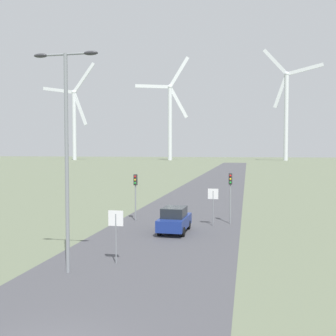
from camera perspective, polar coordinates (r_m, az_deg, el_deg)
name	(u,v)px	position (r m, az deg, el deg)	size (l,w,h in m)	color
road_surface	(209,190)	(58.29, 6.03, -3.14)	(10.00, 240.00, 0.01)	#47474C
streetlamp	(66,137)	(19.25, -14.52, 4.43)	(3.23, 0.32, 10.47)	gray
stop_sign_near	(116,226)	(20.66, -7.57, -8.41)	(0.81, 0.07, 2.77)	gray
stop_sign_far	(213,200)	(30.63, 6.56, -4.61)	(0.81, 0.07, 2.89)	gray
traffic_light_post_near_left	(135,187)	(32.64, -4.75, -2.73)	(0.28, 0.34, 3.86)	gray
traffic_light_post_near_right	(230,187)	(31.55, 9.05, -2.72)	(0.28, 0.34, 4.03)	gray
car_approaching	(174,220)	(28.21, 0.94, -7.51)	(1.89, 4.14, 1.83)	navy
wind_turbine_far_left	(74,117)	(229.00, -13.45, 7.21)	(32.65, 2.96, 54.07)	silver
wind_turbine_left	(170,114)	(217.70, 0.29, 7.80)	(28.68, 8.26, 56.93)	silver
wind_turbine_center	(286,108)	(219.83, 16.80, 8.38)	(30.24, 7.56, 60.26)	silver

